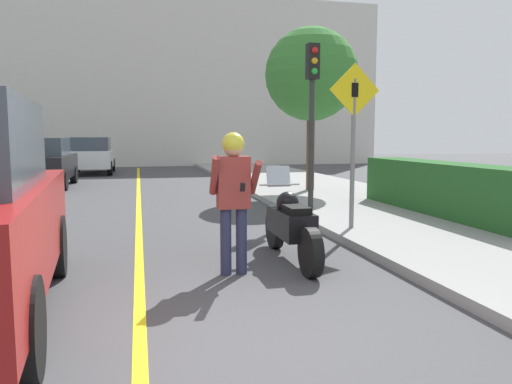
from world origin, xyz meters
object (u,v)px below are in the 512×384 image
Objects in this scene: traffic_light at (312,95)px; street_tree at (311,75)px; parked_car_white at (92,155)px; crossing_sign at (353,130)px; parked_car_black at (42,162)px; person_biker at (233,188)px; motorcycle at (290,225)px.

traffic_light is 3.98m from street_tree.
traffic_light is at bearing -67.08° from parked_car_white.
crossing_sign is 0.68× the size of parked_car_black.
traffic_light is (2.58, 4.39, 1.53)m from person_biker.
person_biker is at bearing -115.54° from street_tree.
motorcycle is at bearing -76.83° from parked_car_white.
parked_car_white is (-3.23, 18.13, -0.25)m from person_biker.
parked_car_black is at bearing 123.97° from crossing_sign.
crossing_sign is 12.23m from parked_car_black.
street_tree is (3.85, 8.06, 2.42)m from person_biker.
traffic_light is 0.85× the size of parked_car_white.
parked_car_black is (-6.91, 7.70, -1.78)m from traffic_light.
parked_car_white reaches higher than motorcycle.
crossing_sign is (2.48, 1.99, 0.74)m from person_biker.
crossing_sign is (1.59, 1.49, 1.34)m from motorcycle.
motorcycle is 18.12m from parked_car_white.
street_tree is (1.27, 3.66, 0.89)m from traffic_light.
parked_car_black is at bearing 109.68° from person_biker.
street_tree reaches higher than parked_car_black.
motorcycle is 0.48× the size of street_tree.
parked_car_white is at bearing 100.09° from person_biker.
motorcycle is at bearing 28.96° from person_biker.
parked_car_black is 1.00× the size of parked_car_white.
traffic_light reaches higher than person_biker.
traffic_light is 0.75× the size of street_tree.
street_tree reaches higher than person_biker.
person_biker is 18.42m from parked_car_white.
motorcycle is at bearing -111.33° from street_tree.
parked_car_white is at bearing 103.17° from motorcycle.
person_biker reaches higher than parked_car_white.
motorcycle is 0.55× the size of parked_car_white.
motorcycle is 2.56m from crossing_sign.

